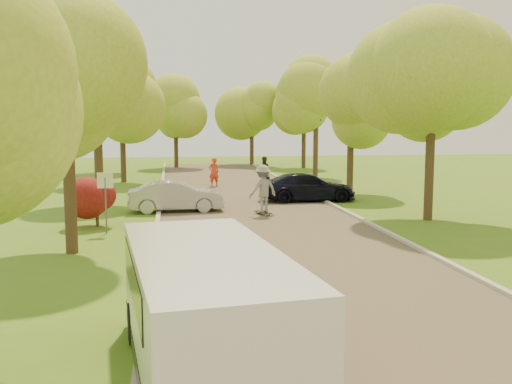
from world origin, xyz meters
TOP-DOWN VIEW (x-y plane):
  - ground at (0.00, 0.00)m, footprint 100.00×100.00m
  - road at (0.00, 8.00)m, footprint 8.00×60.00m
  - curb_left at (-4.05, 8.00)m, footprint 0.18×60.00m
  - curb_right at (4.05, 8.00)m, footprint 0.18×60.00m
  - street_sign at (-5.80, 4.00)m, footprint 0.55×0.06m
  - red_shrub at (-6.30, 5.50)m, footprint 1.70×1.70m
  - tree_l_mida at (-6.30, 1.00)m, footprint 4.71×4.60m
  - tree_l_midb at (-6.81, 12.00)m, footprint 4.30×4.20m
  - tree_l_far at (-6.39, 22.00)m, footprint 4.92×4.80m
  - tree_r_mida at (7.02, 5.00)m, footprint 5.13×5.00m
  - tree_r_midb at (6.60, 14.00)m, footprint 4.51×4.40m
  - tree_r_far at (7.23, 24.00)m, footprint 5.33×5.20m
  - tree_bg_a at (-8.78, 30.00)m, footprint 5.12×5.00m
  - tree_bg_b at (8.22, 32.00)m, footprint 5.12×5.00m
  - tree_bg_c at (-2.79, 34.00)m, footprint 4.92×4.80m
  - tree_bg_d at (4.22, 36.00)m, footprint 5.12×5.00m
  - minivan at (-3.01, -8.14)m, footprint 2.79×5.67m
  - silver_sedan at (-3.30, 8.72)m, footprint 4.22×1.59m
  - dark_sedan at (3.30, 11.19)m, footprint 4.82×1.97m
  - longboard at (0.37, 7.18)m, footprint 0.68×1.06m
  - skateboarder at (0.37, 7.18)m, footprint 1.49×1.21m
  - person_striped at (-0.87, 18.45)m, footprint 0.74×0.59m
  - person_olive at (2.35, 19.06)m, footprint 1.07×0.96m

SIDE VIEW (x-z plane):
  - ground at x=0.00m, z-range 0.00..0.00m
  - road at x=0.00m, z-range 0.00..0.01m
  - curb_left at x=-4.05m, z-range 0.00..0.12m
  - curb_right at x=4.05m, z-range 0.00..0.12m
  - longboard at x=0.37m, z-range 0.05..0.17m
  - silver_sedan at x=-3.30m, z-range 0.00..1.37m
  - dark_sedan at x=3.30m, z-range 0.00..1.40m
  - person_striped at x=-0.87m, z-range 0.00..1.78m
  - person_olive at x=2.35m, z-range 0.00..1.80m
  - minivan at x=-3.01m, z-range 0.06..2.09m
  - red_shrub at x=-6.30m, z-range 0.12..2.07m
  - skateboarder at x=0.37m, z-range 0.13..2.14m
  - street_sign at x=-5.80m, z-range 0.48..2.65m
  - tree_l_midb at x=-6.81m, z-range 1.28..7.89m
  - tree_r_midb at x=6.60m, z-range 1.38..8.38m
  - tree_bg_c at x=-2.79m, z-range 1.35..8.69m
  - tree_l_mida at x=-6.30m, z-range 1.48..8.87m
  - tree_bg_a at x=-8.78m, z-range 1.45..9.18m
  - tree_bg_d at x=4.22m, z-range 1.45..9.18m
  - tree_l_far at x=-6.39m, z-range 1.57..9.36m
  - tree_r_mida at x=7.02m, z-range 1.56..9.51m
  - tree_bg_b at x=8.22m, z-range 1.56..9.51m
  - tree_r_far at x=7.23m, z-range 1.66..10.00m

